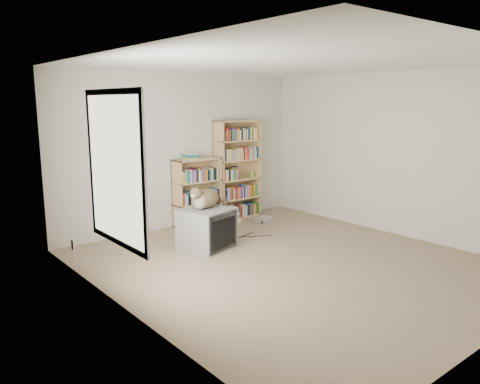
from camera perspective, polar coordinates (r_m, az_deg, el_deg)
floor at (r=6.11m, az=6.22°, el=-8.62°), size 4.50×5.00×0.01m
wall_back at (r=7.75m, az=-6.92°, el=5.01°), size 4.50×0.02×2.50m
wall_left at (r=4.50m, az=-13.95°, el=0.54°), size 0.02×5.00×2.50m
wall_right at (r=7.58m, az=18.47°, el=4.40°), size 0.02×5.00×2.50m
ceiling at (r=5.78m, az=6.75°, el=15.45°), size 4.50×5.00×0.02m
window at (r=4.66m, az=-14.96°, el=2.71°), size 0.02×1.22×1.52m
crt_tv at (r=6.60m, az=-4.11°, el=-4.49°), size 0.80×0.75×0.58m
cat at (r=6.57m, az=-3.65°, el=-1.06°), size 0.79×0.50×0.58m
bookcase_tall at (r=8.28m, az=-0.37°, el=2.49°), size 0.86×0.30×1.73m
bookcase_short at (r=7.83m, az=-5.29°, el=-0.34°), size 0.82×0.30×1.12m
book_stack at (r=7.64m, az=-6.13°, el=4.41°), size 0.20×0.26×0.11m
green_mug at (r=8.48m, az=1.41°, el=2.19°), size 0.08×0.08×0.09m
framed_print at (r=8.35m, az=-0.72°, el=2.47°), size 0.16×0.05×0.21m
dvd_player at (r=8.12m, az=2.81°, el=-3.36°), size 0.37×0.30×0.07m
wall_outlet at (r=6.11m, az=-19.72°, el=-6.07°), size 0.01×0.08×0.13m
floor_cables at (r=7.38m, az=0.04°, el=-5.07°), size 1.20×0.70×0.01m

